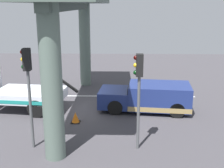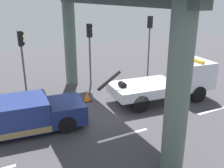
{
  "view_description": "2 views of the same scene",
  "coord_description": "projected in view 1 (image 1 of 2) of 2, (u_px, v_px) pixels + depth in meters",
  "views": [
    {
      "loc": [
        -2.18,
        15.97,
        5.97
      ],
      "look_at": [
        -1.79,
        0.03,
        1.58
      ],
      "focal_mm": 46.33,
      "sensor_mm": 36.0,
      "label": 1
    },
    {
      "loc": [
        -5.24,
        -11.46,
        6.07
      ],
      "look_at": [
        0.32,
        -0.86,
        1.92
      ],
      "focal_mm": 40.84,
      "sensor_mm": 36.0,
      "label": 2
    }
  ],
  "objects": [
    {
      "name": "lane_stripe_mid",
      "position": [
        87.0,
        96.0,
        19.53
      ],
      "size": [
        2.6,
        0.16,
        0.01
      ],
      "primitive_type": "cube",
      "color": "silver",
      "rests_on": "ground"
    },
    {
      "name": "traffic_light_near",
      "position": [
        139.0,
        81.0,
        11.63
      ],
      "size": [
        0.39,
        0.32,
        4.09
      ],
      "color": "#515456",
      "rests_on": "ground"
    },
    {
      "name": "overpass_structure",
      "position": [
        72.0,
        3.0,
        15.43
      ],
      "size": [
        3.6,
        12.98,
        7.07
      ],
      "color": "#596B60",
      "rests_on": "ground"
    },
    {
      "name": "towed_van_green",
      "position": [
        149.0,
        97.0,
        16.72
      ],
      "size": [
        5.39,
        2.69,
        1.58
      ],
      "color": "navy",
      "rests_on": "ground"
    },
    {
      "name": "traffic_cone_orange",
      "position": [
        75.0,
        118.0,
        15.08
      ],
      "size": [
        0.47,
        0.47,
        0.56
      ],
      "color": "orange",
      "rests_on": "ground"
    },
    {
      "name": "traffic_light_far",
      "position": [
        28.0,
        77.0,
        11.7
      ],
      "size": [
        0.39,
        0.32,
        4.3
      ],
      "color": "#515456",
      "rests_on": "ground"
    },
    {
      "name": "lane_stripe_west",
      "position": [
        176.0,
        97.0,
        19.39
      ],
      "size": [
        2.6,
        0.16,
        0.01
      ],
      "primitive_type": "cube",
      "color": "silver",
      "rests_on": "ground"
    },
    {
      "name": "ground_plane",
      "position": [
        82.0,
        110.0,
        17.04
      ],
      "size": [
        60.0,
        40.0,
        0.1
      ],
      "primitive_type": "cube",
      "color": "#423F44"
    }
  ]
}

